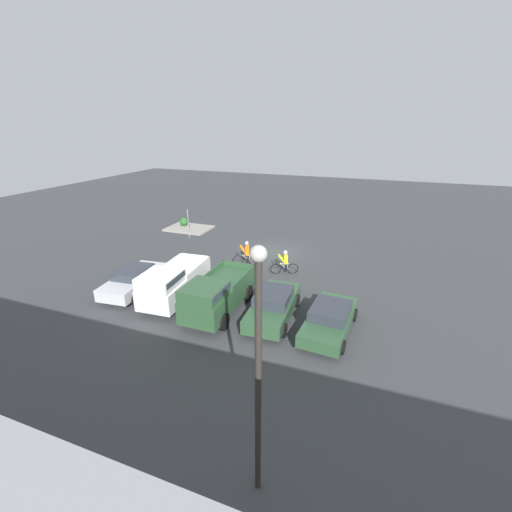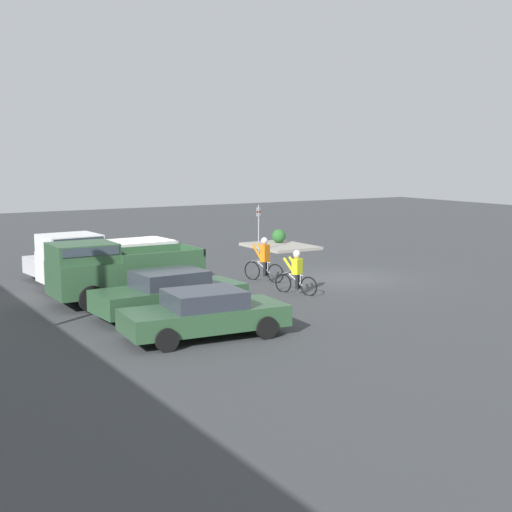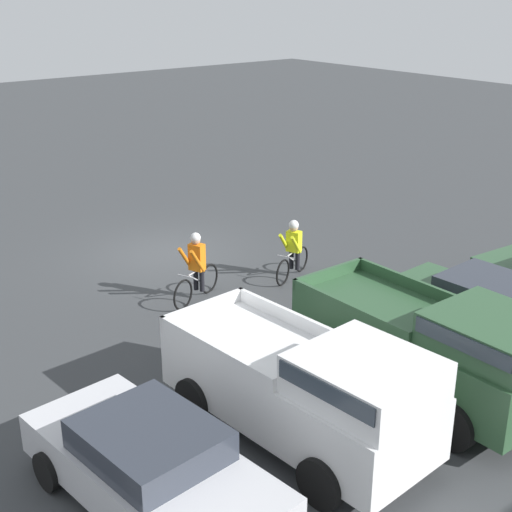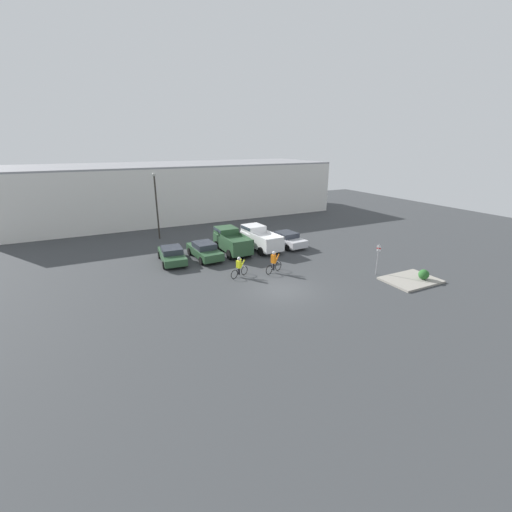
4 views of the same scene
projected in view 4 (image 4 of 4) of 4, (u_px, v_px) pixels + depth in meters
name	position (u px, v px, depth m)	size (l,w,h in m)	color
ground_plane	(283.00, 290.00, 23.72)	(80.00, 80.00, 0.00)	#383A3D
warehouse_building	(176.00, 190.00, 46.84)	(41.54, 13.16, 7.02)	silver
sedan_0	(172.00, 255.00, 29.00)	(2.27, 4.58, 1.31)	#2D5133
sedan_1	(204.00, 250.00, 29.97)	(2.14, 4.71, 1.43)	#2D5133
pickup_truck_0	(231.00, 240.00, 31.56)	(2.18, 5.00, 2.10)	#2D5133
pickup_truck_1	(260.00, 238.00, 32.45)	(2.42, 5.02, 2.10)	white
sedan_2	(286.00, 239.00, 33.53)	(2.34, 4.60, 1.39)	silver
cyclist_0	(274.00, 262.00, 26.64)	(1.78, 0.75, 1.76)	black
cyclist_1	(239.00, 267.00, 25.80)	(1.69, 0.73, 1.60)	black
fire_lane_sign	(378.00, 256.00, 26.02)	(0.14, 0.29, 2.43)	#9E9EA3
lamppost	(156.00, 201.00, 35.00)	(0.36, 0.36, 6.83)	#2D2823
curb_island	(411.00, 280.00, 25.19)	(3.91, 2.85, 0.15)	gray
shrub	(424.00, 274.00, 25.02)	(0.75, 0.75, 0.75)	#286028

